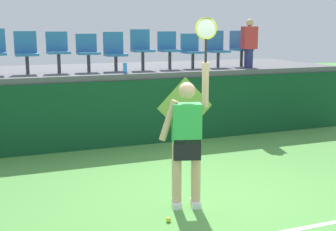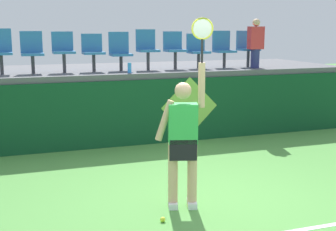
# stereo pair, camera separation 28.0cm
# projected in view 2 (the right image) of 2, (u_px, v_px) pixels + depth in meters

# --- Properties ---
(ground_plane) EXTENTS (40.00, 40.00, 0.00)m
(ground_plane) POSITION_uv_depth(u_px,v_px,m) (211.00, 200.00, 6.50)
(ground_plane) COLOR #519342
(court_back_wall) EXTENTS (10.08, 0.20, 1.35)m
(court_back_wall) POSITION_uv_depth(u_px,v_px,m) (144.00, 112.00, 9.53)
(court_back_wall) COLOR #0F4223
(court_back_wall) RESTS_ON ground_plane
(spectator_platform) EXTENTS (10.08, 3.06, 0.12)m
(spectator_platform) POSITION_uv_depth(u_px,v_px,m) (126.00, 70.00, 10.76)
(spectator_platform) COLOR #56565B
(spectator_platform) RESTS_ON court_back_wall
(tennis_player) EXTENTS (0.73, 0.36, 2.52)m
(tennis_player) POSITION_uv_depth(u_px,v_px,m) (183.00, 138.00, 6.07)
(tennis_player) COLOR white
(tennis_player) RESTS_ON ground_plane
(tennis_ball) EXTENTS (0.07, 0.07, 0.07)m
(tennis_ball) POSITION_uv_depth(u_px,v_px,m) (163.00, 219.00, 5.75)
(tennis_ball) COLOR #D1E533
(tennis_ball) RESTS_ON ground_plane
(water_bottle) EXTENTS (0.08, 0.08, 0.21)m
(water_bottle) POSITION_uv_depth(u_px,v_px,m) (130.00, 68.00, 9.43)
(water_bottle) COLOR #338CE5
(water_bottle) RESTS_ON spectator_platform
(stadium_chair_0) EXTENTS (0.44, 0.42, 0.90)m
(stadium_chair_0) POSITION_uv_depth(u_px,v_px,m) (1.00, 49.00, 9.13)
(stadium_chair_0) COLOR #38383D
(stadium_chair_0) RESTS_ON spectator_platform
(stadium_chair_1) EXTENTS (0.44, 0.42, 0.85)m
(stadium_chair_1) POSITION_uv_depth(u_px,v_px,m) (32.00, 50.00, 9.32)
(stadium_chair_1) COLOR #38383D
(stadium_chair_1) RESTS_ON spectator_platform
(stadium_chair_2) EXTENTS (0.44, 0.42, 0.84)m
(stadium_chair_2) POSITION_uv_depth(u_px,v_px,m) (63.00, 49.00, 9.52)
(stadium_chair_2) COLOR #38383D
(stadium_chair_2) RESTS_ON spectator_platform
(stadium_chair_3) EXTENTS (0.44, 0.42, 0.79)m
(stadium_chair_3) POSITION_uv_depth(u_px,v_px,m) (93.00, 50.00, 9.72)
(stadium_chair_3) COLOR #38383D
(stadium_chair_3) RESTS_ON spectator_platform
(stadium_chair_4) EXTENTS (0.44, 0.42, 0.83)m
(stadium_chair_4) POSITION_uv_depth(u_px,v_px,m) (120.00, 50.00, 9.92)
(stadium_chair_4) COLOR #38383D
(stadium_chair_4) RESTS_ON spectator_platform
(stadium_chair_5) EXTENTS (0.44, 0.42, 0.88)m
(stadium_chair_5) POSITION_uv_depth(u_px,v_px,m) (147.00, 47.00, 10.10)
(stadium_chair_5) COLOR #38383D
(stadium_chair_5) RESTS_ON spectator_platform
(stadium_chair_6) EXTENTS (0.44, 0.42, 0.83)m
(stadium_chair_6) POSITION_uv_depth(u_px,v_px,m) (174.00, 48.00, 10.30)
(stadium_chair_6) COLOR #38383D
(stadium_chair_6) RESTS_ON spectator_platform
(stadium_chair_7) EXTENTS (0.44, 0.42, 0.78)m
(stadium_chair_7) POSITION_uv_depth(u_px,v_px,m) (197.00, 49.00, 10.49)
(stadium_chair_7) COLOR #38383D
(stadium_chair_7) RESTS_ON spectator_platform
(stadium_chair_8) EXTENTS (0.44, 0.42, 0.85)m
(stadium_chair_8) POSITION_uv_depth(u_px,v_px,m) (223.00, 48.00, 10.70)
(stadium_chair_8) COLOR #38383D
(stadium_chair_8) RESTS_ON spectator_platform
(stadium_chair_9) EXTENTS (0.44, 0.42, 0.85)m
(stadium_chair_9) POSITION_uv_depth(u_px,v_px,m) (247.00, 46.00, 10.89)
(stadium_chair_9) COLOR #38383D
(stadium_chair_9) RESTS_ON spectator_platform
(spectator_0) EXTENTS (0.34, 0.20, 1.12)m
(spectator_0) POSITION_uv_depth(u_px,v_px,m) (256.00, 43.00, 10.50)
(spectator_0) COLOR navy
(spectator_0) RESTS_ON spectator_platform
(wall_signage_mount) EXTENTS (1.27, 0.01, 1.38)m
(wall_signage_mount) POSITION_uv_depth(u_px,v_px,m) (189.00, 141.00, 9.87)
(wall_signage_mount) COLOR #0F4223
(wall_signage_mount) RESTS_ON ground_plane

